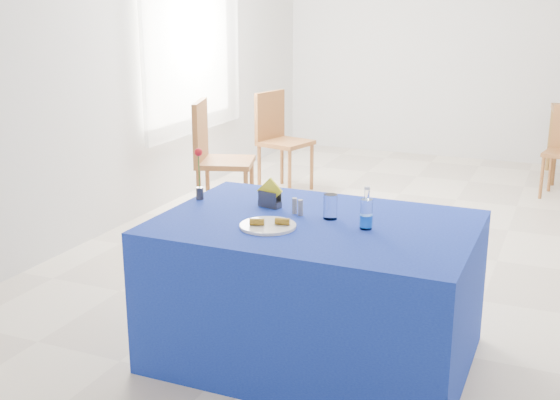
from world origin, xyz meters
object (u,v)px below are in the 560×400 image
at_px(plate, 268,226).
at_px(water_bottle, 366,215).
at_px(blue_table, 315,290).
at_px(chair_win_b, 278,134).
at_px(chair_win_a, 214,152).

height_order(plate, water_bottle, water_bottle).
bearing_deg(water_bottle, blue_table, 176.77).
bearing_deg(plate, chair_win_b, 112.46).
bearing_deg(chair_win_a, chair_win_b, -22.81).
relative_size(water_bottle, chair_win_b, 0.22).
bearing_deg(chair_win_a, plate, -164.07).
bearing_deg(plate, chair_win_a, 124.31).
bearing_deg(water_bottle, chair_win_a, 134.19).
xyz_separation_m(chair_win_a, chair_win_b, (0.09, 1.17, -0.03)).
distance_m(plate, blue_table, 0.47).
height_order(chair_win_a, chair_win_b, chair_win_a).
xyz_separation_m(blue_table, chair_win_a, (-1.64, 1.95, 0.22)).
distance_m(plate, chair_win_a, 2.59).
xyz_separation_m(blue_table, chair_win_b, (-1.55, 3.12, 0.19)).
bearing_deg(chair_win_b, blue_table, -139.63).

